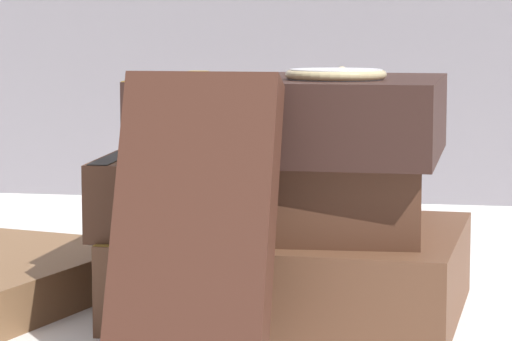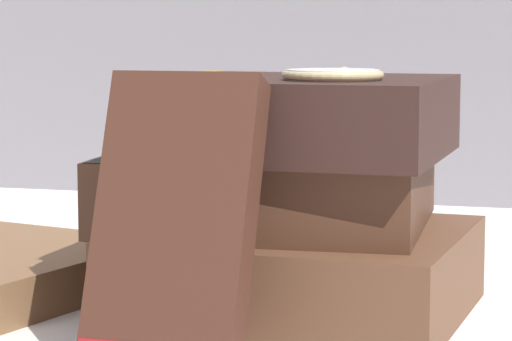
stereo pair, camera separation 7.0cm
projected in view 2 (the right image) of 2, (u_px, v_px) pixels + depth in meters
name	position (u px, v px, depth m)	size (l,w,h in m)	color
ground_plane	(253.00, 321.00, 0.71)	(3.00, 3.00, 0.00)	silver
book_flat_bottom	(291.00, 271.00, 0.73)	(0.21, 0.19, 0.05)	brown
book_flat_middle	(266.00, 188.00, 0.74)	(0.20, 0.17, 0.05)	#4C2D1E
book_flat_top	(291.00, 117.00, 0.72)	(0.17, 0.16, 0.05)	#331E19
book_leaning_front	(174.00, 230.00, 0.61)	(0.08, 0.08, 0.15)	#422319
pocket_watch	(334.00, 74.00, 0.69)	(0.06, 0.06, 0.01)	silver
reading_glasses	(302.00, 261.00, 0.88)	(0.11, 0.08, 0.00)	#ADADB2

